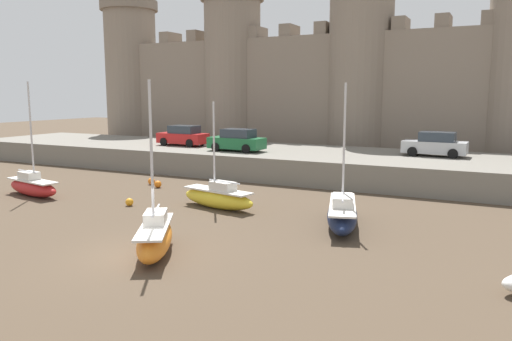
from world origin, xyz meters
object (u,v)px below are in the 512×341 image
Objects in this scene: sailboat_foreground_right at (33,186)px; car_quay_centre_east at (435,145)px; sailboat_foreground_left at (342,213)px; mooring_buoy_off_centre at (129,202)px; mooring_buoy_near_shore at (158,184)px; car_quay_west at (183,136)px; sailboat_near_channel_right at (218,197)px; sailboat_midflat_centre at (155,237)px; car_quay_east at (237,141)px; mooring_buoy_near_channel at (151,181)px.

car_quay_centre_east is at bearing 38.08° from sailboat_foreground_right.
sailboat_foreground_left reaches higher than mooring_buoy_off_centre.
car_quay_west is at bearing 114.95° from mooring_buoy_near_shore.
mooring_buoy_off_centre is 0.92× the size of mooring_buoy_near_shore.
sailboat_near_channel_right is at bearing 173.67° from sailboat_foreground_left.
sailboat_midflat_centre is 13.33m from mooring_buoy_near_shore.
mooring_buoy_near_shore is (-13.05, 3.93, -0.40)m from sailboat_foreground_left.
sailboat_foreground_right is 25.43m from car_quay_centre_east.
car_quay_west and car_quay_centre_east have the same top height.
car_quay_centre_east is (19.10, 1.77, 0.00)m from car_quay_west.
car_quay_east is (6.67, 12.29, 1.87)m from sailboat_foreground_right.
mooring_buoy_off_centre is 20.29m from car_quay_centre_east.
sailboat_foreground_right is at bearing -175.80° from sailboat_foreground_left.
sailboat_foreground_right is 6.73m from mooring_buoy_off_centre.
car_quay_east is at bearing 61.50° from sailboat_foreground_right.
sailboat_midflat_centre is (-5.01, -6.69, 0.03)m from sailboat_foreground_left.
sailboat_foreground_left is at bearing 53.20° from sailboat_midflat_centre.
mooring_buoy_near_channel is 8.77m from car_quay_west.
sailboat_near_channel_right is 0.86× the size of sailboat_midflat_centre.
car_quay_centre_east and car_quay_east have the same top height.
sailboat_foreground_right reaches higher than mooring_buoy_near_channel.
mooring_buoy_near_shore is at bearing -65.05° from car_quay_west.
mooring_buoy_near_channel is at bearing 57.10° from sailboat_foreground_right.
sailboat_foreground_right is at bearing -169.51° from sailboat_near_channel_right.
car_quay_west is (0.86, 13.87, 1.87)m from sailboat_foreground_right.
sailboat_foreground_left is 15.31× the size of mooring_buoy_off_centre.
sailboat_foreground_left is at bearing -18.12° from mooring_buoy_near_channel.
car_quay_east is (1.80, 7.04, 2.23)m from mooring_buoy_near_shore.
sailboat_foreground_left is 14.04× the size of mooring_buoy_near_channel.
sailboat_near_channel_right reaches higher than mooring_buoy_near_shore.
sailboat_foreground_right reaches higher than sailboat_near_channel_right.
sailboat_midflat_centre is (1.76, -7.44, 0.07)m from sailboat_near_channel_right.
car_quay_centre_east is (2.04, 14.33, 1.82)m from sailboat_foreground_left.
sailboat_near_channel_right reaches higher than mooring_buoy_off_centre.
sailboat_near_channel_right is at bearing 19.94° from mooring_buoy_off_centre.
car_quay_west is at bearing 110.53° from mooring_buoy_near_channel.
car_quay_centre_east is (15.09, 10.39, 2.23)m from mooring_buoy_near_shore.
sailboat_foreground_right is 14.48× the size of mooring_buoy_near_channel.
sailboat_near_channel_right is 8.28m from mooring_buoy_near_channel.
sailboat_foreground_right is at bearing -122.90° from mooring_buoy_near_channel.
car_quay_centre_east reaches higher than mooring_buoy_off_centre.
sailboat_foreground_right is (-17.92, -1.31, -0.05)m from sailboat_foreground_left.
sailboat_foreground_right reaches higher than mooring_buoy_near_shore.
car_quay_west is 6.02m from car_quay_east.
car_quay_centre_east is 1.00× the size of car_quay_east.
mooring_buoy_near_shore is at bearing 163.23° from sailboat_foreground_left.
mooring_buoy_near_channel is at bearing -148.94° from car_quay_centre_east.
car_quay_centre_east is at bearing 14.15° from car_quay_east.
sailboat_foreground_right is 14.50× the size of mooring_buoy_near_shore.
sailboat_foreground_left is at bearing 4.40° from mooring_buoy_off_centre.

